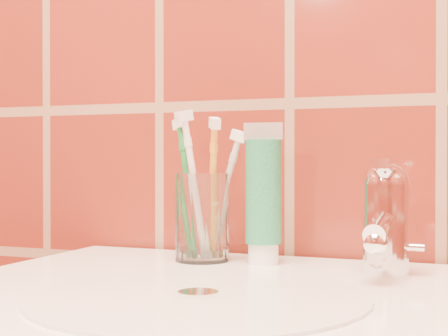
% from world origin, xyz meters
% --- Properties ---
extents(glass_tumbler, '(0.07, 0.07, 0.10)m').
position_xyz_m(glass_tumbler, '(-0.08, 1.11, 0.90)').
color(glass_tumbler, white).
rests_on(glass_tumbler, pedestal_sink).
extents(toothpaste_tube, '(0.05, 0.04, 0.16)m').
position_xyz_m(toothpaste_tube, '(-0.01, 1.12, 0.93)').
color(toothpaste_tube, white).
rests_on(toothpaste_tube, pedestal_sink).
extents(faucet, '(0.05, 0.11, 0.12)m').
position_xyz_m(faucet, '(0.14, 1.09, 0.91)').
color(faucet, white).
rests_on(faucet, pedestal_sink).
extents(toothbrush_0, '(0.08, 0.09, 0.19)m').
position_xyz_m(toothbrush_0, '(-0.08, 1.10, 0.94)').
color(toothbrush_0, white).
rests_on(toothbrush_0, glass_tumbler).
extents(toothbrush_1, '(0.07, 0.07, 0.16)m').
position_xyz_m(toothbrush_1, '(-0.06, 1.12, 0.93)').
color(toothbrush_1, silver).
rests_on(toothbrush_1, glass_tumbler).
extents(toothbrush_2, '(0.08, 0.09, 0.18)m').
position_xyz_m(toothbrush_2, '(-0.07, 1.11, 0.93)').
color(toothbrush_2, gold).
rests_on(toothbrush_2, glass_tumbler).
extents(toothbrush_3, '(0.10, 0.10, 0.19)m').
position_xyz_m(toothbrush_3, '(-0.10, 1.12, 0.94)').
color(toothbrush_3, '#207B36').
rests_on(toothbrush_3, glass_tumbler).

